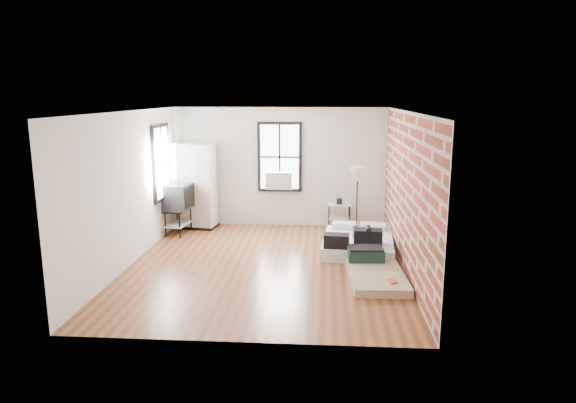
# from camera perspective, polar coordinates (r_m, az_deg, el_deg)

# --- Properties ---
(ground) EXTENTS (6.00, 6.00, 0.00)m
(ground) POSITION_cam_1_polar(r_m,az_deg,el_deg) (9.54, -2.46, -7.09)
(ground) COLOR #5A3317
(ground) RESTS_ON ground
(room_shell) EXTENTS (5.02, 6.02, 2.80)m
(room_shell) POSITION_cam_1_polar(r_m,az_deg,el_deg) (9.46, -0.91, 3.60)
(room_shell) COLOR silver
(room_shell) RESTS_ON ground
(mattress_main) EXTENTS (1.52, 1.97, 0.60)m
(mattress_main) POSITION_cam_1_polar(r_m,az_deg,el_deg) (10.50, 7.74, -4.45)
(mattress_main) COLOR white
(mattress_main) RESTS_ON ground
(mattress_bare) EXTENTS (1.01, 1.78, 0.37)m
(mattress_bare) POSITION_cam_1_polar(r_m,az_deg,el_deg) (9.08, 9.46, -7.49)
(mattress_bare) COLOR tan
(mattress_bare) RESTS_ON ground
(wardrobe) EXTENTS (1.07, 0.69, 1.99)m
(wardrobe) POSITION_cam_1_polar(r_m,az_deg,el_deg) (12.18, -10.38, 1.70)
(wardrobe) COLOR black
(wardrobe) RESTS_ON ground
(side_table) EXTENTS (0.54, 0.44, 0.71)m
(side_table) POSITION_cam_1_polar(r_m,az_deg,el_deg) (11.97, 5.72, -0.81)
(side_table) COLOR black
(side_table) RESTS_ON ground
(floor_lamp) EXTENTS (0.35, 0.35, 1.62)m
(floor_lamp) POSITION_cam_1_polar(r_m,az_deg,el_deg) (10.76, 7.74, 2.57)
(floor_lamp) COLOR black
(floor_lamp) RESTS_ON ground
(tv_stand) EXTENTS (0.63, 0.85, 1.13)m
(tv_stand) POSITION_cam_1_polar(r_m,az_deg,el_deg) (11.71, -12.17, 0.36)
(tv_stand) COLOR black
(tv_stand) RESTS_ON ground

